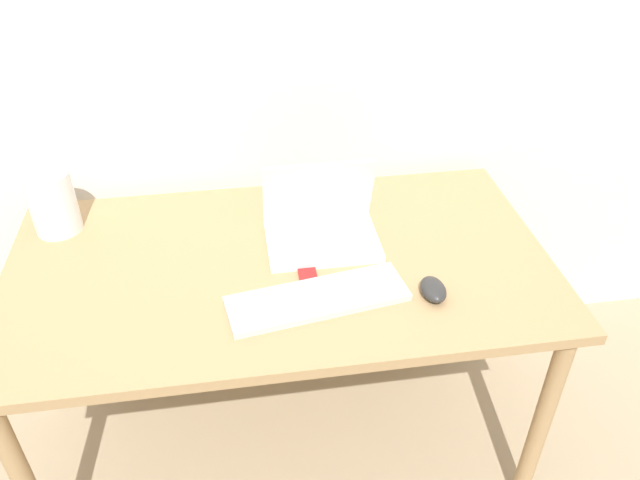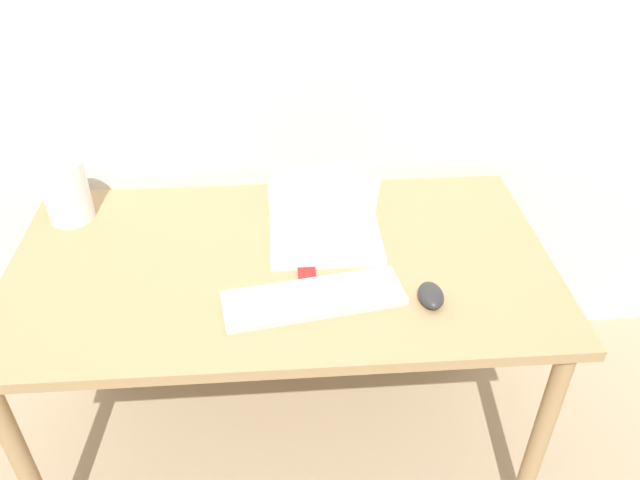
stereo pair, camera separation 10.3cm
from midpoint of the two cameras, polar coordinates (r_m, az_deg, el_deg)
wall_back at (r=1.86m, az=-2.86°, el=20.33°), size 6.00×0.05×2.50m
desk at (r=1.73m, az=-1.79°, el=-3.75°), size 1.46×0.79×0.72m
laptop at (r=1.73m, az=2.18°, el=1.47°), size 0.31×0.23×0.23m
keyboard at (r=1.55m, az=1.33°, el=-5.38°), size 0.46×0.21×0.02m
mouse at (r=1.57m, az=11.99°, el=-5.02°), size 0.06×0.10×0.04m
vase at (r=1.90m, az=-21.03°, el=5.10°), size 0.13×0.13×0.26m
mp3_player at (r=1.63m, az=0.60°, el=-3.01°), size 0.05×0.06×0.01m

